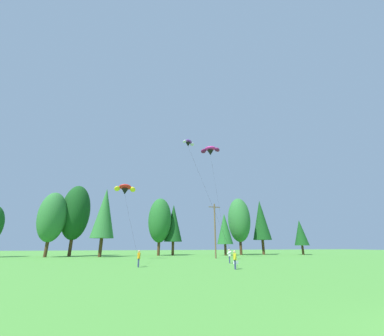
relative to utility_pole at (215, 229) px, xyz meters
The scene contains 17 objects.
treeline_tree_b 32.83m from the utility_pole, 157.57° to the left, with size 5.21×5.21×12.61m.
treeline_tree_c 30.70m from the utility_pole, 150.55° to the left, with size 5.81×5.81×14.86m.
treeline_tree_d 23.13m from the utility_pole, 152.00° to the left, with size 4.61×4.61×13.66m.
treeline_tree_e 16.90m from the utility_pole, 119.55° to the left, with size 5.26×5.26×12.82m.
treeline_tree_f 16.01m from the utility_pole, 107.94° to the left, with size 4.14×4.14×11.55m.
treeline_tree_g 13.47m from the utility_pole, 60.26° to the left, with size 3.66×3.66×9.39m.
treeline_tree_h 18.20m from the utility_pole, 49.98° to the left, with size 5.48×5.48×13.63m.
treeline_tree_i 22.93m from the utility_pole, 38.31° to the left, with size 4.56×4.56×13.48m.
treeline_tree_j 28.96m from the utility_pole, 22.29° to the left, with size 3.43×3.43×8.31m.
utility_pole is the anchor object (origin of this frame).
kite_flyer_near 20.56m from the utility_pole, 133.70° to the right, with size 0.29×0.59×1.69m.
kite_flyer_mid 20.40m from the utility_pole, 105.03° to the right, with size 0.31×0.59×1.69m.
kite_flyer_far 12.54m from the utility_pole, 101.80° to the right, with size 0.64×0.67×1.69m.
parafoil_kite_high_red_yellow 17.43m from the utility_pole, behind, with size 4.08×14.55×11.01m.
parafoil_kite_mid_purple 16.92m from the utility_pole, 128.07° to the right, with size 3.10×10.71×16.40m.
parafoil_kite_far_magenta 15.21m from the utility_pole, behind, with size 4.15×12.99×19.61m.
picnic_cooler 14.04m from the utility_pole, 99.60° to the right, with size 0.52×0.36×0.34m, color white.
Camera 1 is at (-8.69, -3.65, 2.14)m, focal length 22.17 mm.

